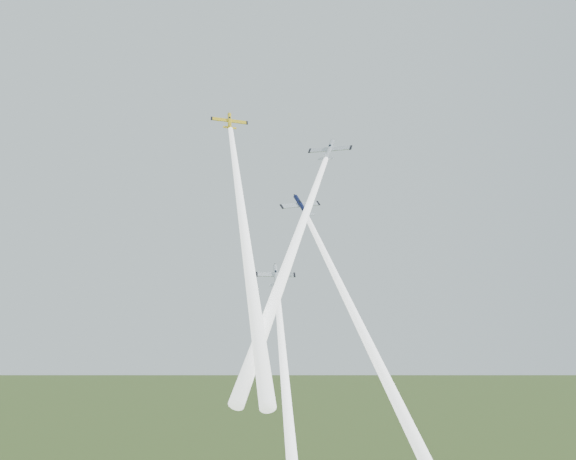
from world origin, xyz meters
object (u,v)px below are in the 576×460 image
object	(u,v)px
plane_navy	(301,206)
plane_yellow	(230,121)
plane_silver_right	(329,150)
plane_silver_low	(276,276)

from	to	relation	value
plane_navy	plane_yellow	bearing A→B (deg)	132.44
plane_silver_right	plane_navy	bearing A→B (deg)	-144.03
plane_yellow	plane_navy	bearing A→B (deg)	-35.65
plane_silver_right	plane_silver_low	distance (m)	28.31
plane_navy	plane_silver_right	distance (m)	12.50
plane_yellow	plane_silver_low	bearing A→B (deg)	-66.50
plane_yellow	plane_navy	world-z (taller)	plane_yellow
plane_silver_right	plane_silver_low	size ratio (longest dim) A/B	1.23
plane_navy	plane_silver_right	size ratio (longest dim) A/B	0.92
plane_yellow	plane_navy	size ratio (longest dim) A/B	0.95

